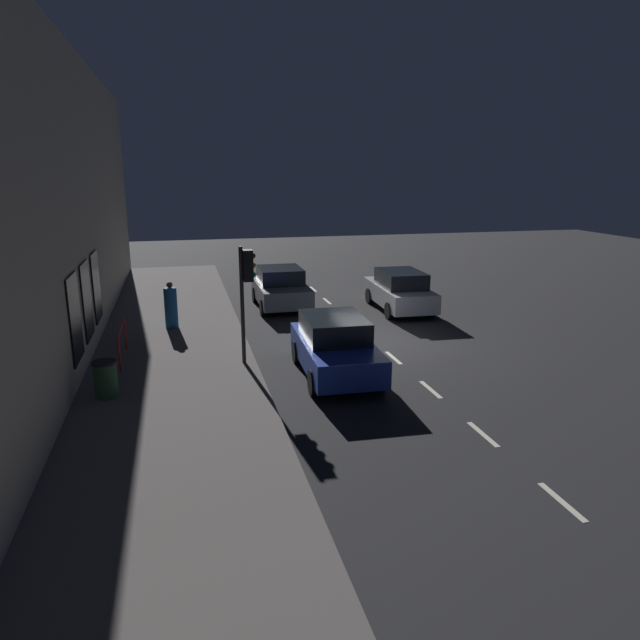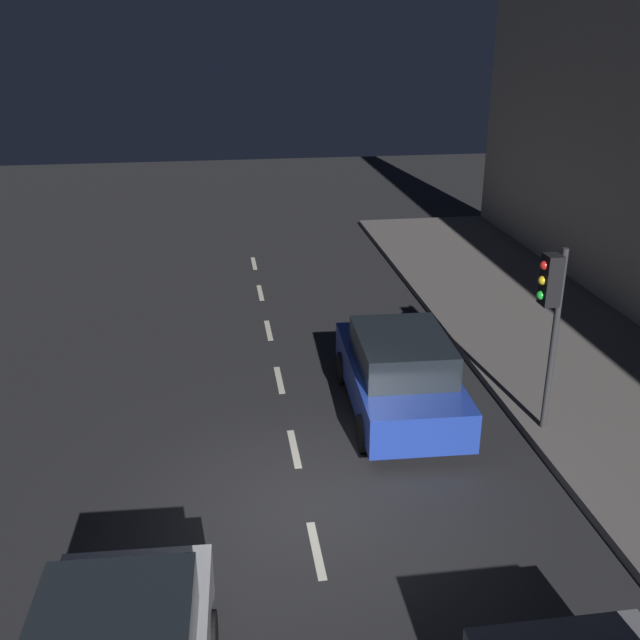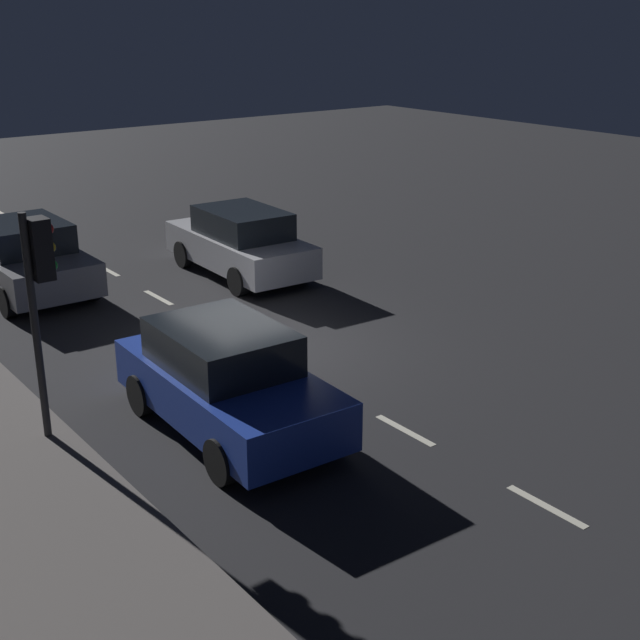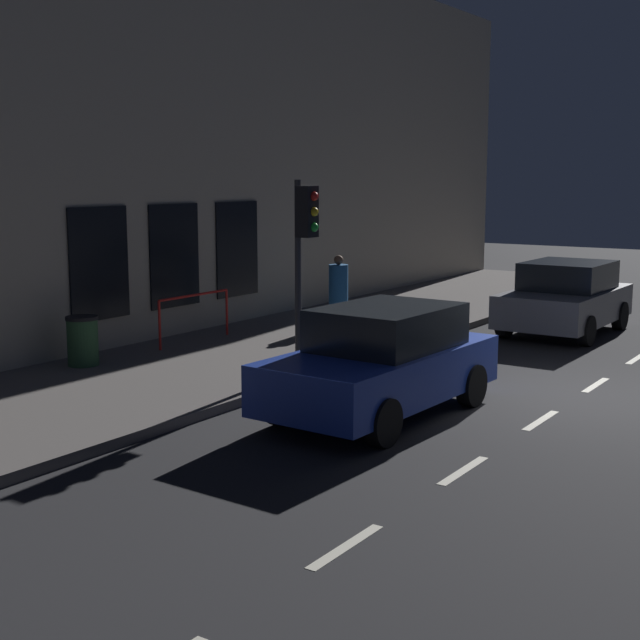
{
  "view_description": "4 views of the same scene",
  "coord_description": "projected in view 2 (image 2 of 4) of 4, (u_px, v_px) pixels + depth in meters",
  "views": [
    {
      "loc": [
        5.91,
        16.7,
        5.31
      ],
      "look_at": [
        2.66,
        3.43,
        1.77
      ],
      "focal_mm": 32.45,
      "sensor_mm": 36.0,
      "label": 1
    },
    {
      "loc": [
        -1.15,
        -9.03,
        6.68
      ],
      "look_at": [
        0.65,
        3.01,
        1.74
      ],
      "focal_mm": 41.29,
      "sensor_mm": 36.0,
      "label": 2
    },
    {
      "loc": [
        7.91,
        12.49,
        5.86
      ],
      "look_at": [
        1.05,
        3.5,
        1.77
      ],
      "focal_mm": 48.36,
      "sensor_mm": 36.0,
      "label": 3
    },
    {
      "loc": [
        -4.13,
        13.4,
        3.41
      ],
      "look_at": [
        2.61,
        3.34,
        1.45
      ],
      "focal_mm": 49.43,
      "sensor_mm": 36.0,
      "label": 4
    }
  ],
  "objects": [
    {
      "name": "ground_plane",
      "position": [
        307.0,
        506.0,
        10.94
      ],
      "size": [
        60.0,
        60.0,
        0.0
      ],
      "primitive_type": "plane",
      "color": "#232326"
    },
    {
      "name": "lane_centre_line",
      "position": [
        316.0,
        550.0,
        10.02
      ],
      "size": [
        0.12,
        27.2,
        0.01
      ],
      "color": "beige",
      "rests_on": "ground"
    },
    {
      "name": "traffic_light",
      "position": [
        551.0,
        300.0,
        11.89
      ],
      "size": [
        0.45,
        0.32,
        3.23
      ],
      "color": "#2D2D30",
      "rests_on": "sidewalk"
    },
    {
      "name": "parked_car_1",
      "position": [
        399.0,
        373.0,
        13.28
      ],
      "size": [
        2.0,
        4.12,
        1.58
      ],
      "rotation": [
        0.0,
        0.0,
        -0.04
      ],
      "color": "#1E389E",
      "rests_on": "ground"
    }
  ]
}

